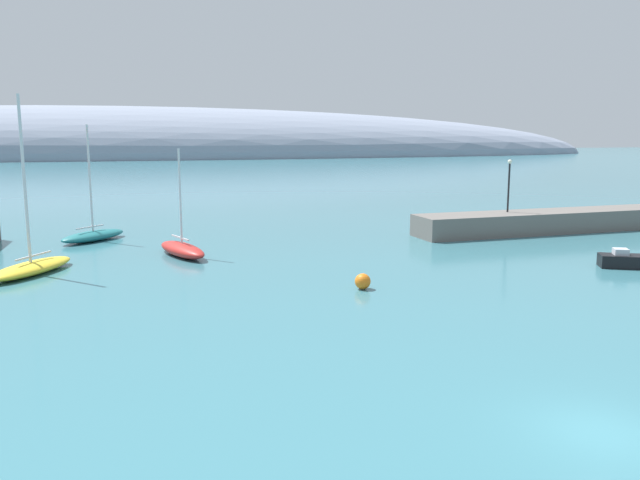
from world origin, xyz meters
The scene contains 9 objects.
water centered at (0.00, 0.00, 0.00)m, with size 600.00×600.00×0.00m, color #38727F.
breakwater_rocks centered at (21.72, 33.30, 0.90)m, with size 25.81×3.88×1.80m, color #66605B.
distant_ridge centered at (-28.28, 221.01, 0.00)m, with size 383.99×67.34×35.11m, color gray.
sailboat_yellow_near_shore centered at (-19.23, 26.75, 0.51)m, with size 5.35×7.08×10.68m.
sailboat_teal_mid_mooring centered at (-16.53, 38.50, 0.50)m, with size 5.64×5.76×9.07m.
sailboat_red_outer_mooring centered at (-10.09, 30.17, 0.51)m, with size 3.78×6.37×7.40m.
motorboat_black_foreground centered at (17.04, 18.87, 0.45)m, with size 3.98×2.82×1.21m.
mooring_buoy_orange centered at (-1.09, 17.92, 0.44)m, with size 0.87×0.87×0.87m, color orange.
harbor_lamp_post centered at (17.24, 33.58, 4.52)m, with size 0.36×0.36×4.44m.
Camera 1 is at (-12.22, -14.32, 8.45)m, focal length 35.91 mm.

